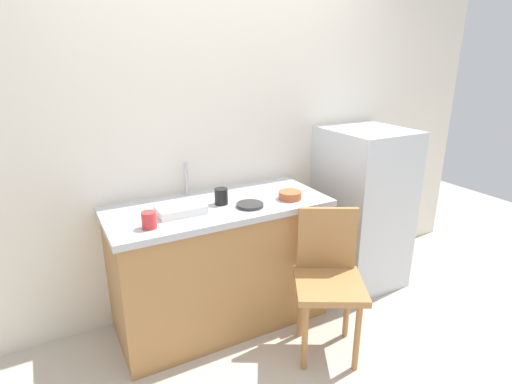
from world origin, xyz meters
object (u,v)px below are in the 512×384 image
chair (328,276)px  hotplate (250,205)px  cup_red (149,220)px  terracotta_bowl (290,195)px  refrigerator (362,207)px  dish_tray (180,209)px  cup_black (221,196)px

chair → hotplate: 0.64m
hotplate → chair: bearing=-52.4°
hotplate → cup_red: bearing=-177.2°
terracotta_bowl → cup_red: (-0.93, -0.03, 0.02)m
refrigerator → hotplate: bearing=-172.6°
dish_tray → hotplate: bearing=-14.3°
chair → terracotta_bowl: terracotta_bowl is taller
hotplate → cup_black: (-0.14, 0.13, 0.04)m
chair → cup_red: 1.10m
refrigerator → terracotta_bowl: 0.82m
terracotta_bowl → refrigerator: bearing=10.1°
hotplate → terracotta_bowl: bearing=0.3°
dish_tray → cup_black: size_ratio=2.75×
hotplate → cup_black: size_ratio=1.67×
terracotta_bowl → cup_red: cup_red is taller
chair → dish_tray: 0.98m
cup_black → terracotta_bowl: bearing=-15.9°
dish_tray → cup_red: cup_red is taller
refrigerator → terracotta_bowl: (-0.76, -0.14, 0.27)m
chair → dish_tray: dish_tray is taller
refrigerator → chair: 0.93m
refrigerator → chair: size_ratio=1.39×
refrigerator → terracotta_bowl: size_ratio=8.26×
hotplate → cup_red: 0.63m
terracotta_bowl → cup_black: (-0.43, 0.12, 0.03)m
terracotta_bowl → hotplate: bearing=-179.7°
dish_tray → cup_black: 0.28m
refrigerator → cup_red: 1.73m
cup_red → cup_black: bearing=17.5°
cup_black → chair: bearing=-49.7°
chair → hotplate: size_ratio=5.24×
chair → cup_red: size_ratio=9.64×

